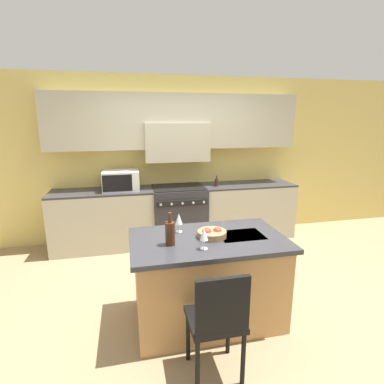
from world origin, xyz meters
TOP-DOWN VIEW (x-y plane):
  - ground_plane at (0.00, 0.00)m, footprint 10.00×10.00m
  - back_cabinetry at (0.00, 1.88)m, footprint 10.00×0.46m
  - back_counter at (-0.00, 1.64)m, footprint 3.97×0.62m
  - range_stove at (0.00, 1.61)m, footprint 0.85×0.70m
  - microwave at (-0.90, 1.63)m, footprint 0.55×0.42m
  - kitchen_island at (-0.06, -0.42)m, footprint 1.51×0.90m
  - island_chair at (-0.19, -1.16)m, footprint 0.42×0.40m
  - wine_bottle at (-0.45, -0.50)m, footprint 0.09×0.09m
  - wine_glass_near at (-0.17, -0.66)m, footprint 0.07×0.07m
  - wine_glass_far at (-0.32, -0.20)m, footprint 0.07×0.07m
  - fruit_bowl at (-0.02, -0.40)m, footprint 0.28×0.28m
  - oil_bottle_on_counter at (0.63, 1.58)m, footprint 0.06×0.06m

SIDE VIEW (x-z plane):
  - ground_plane at x=0.00m, z-range 0.00..0.00m
  - kitchen_island at x=-0.06m, z-range 0.00..0.89m
  - back_counter at x=0.00m, z-range 0.00..0.93m
  - range_stove at x=0.00m, z-range 0.00..0.94m
  - island_chair at x=-0.19m, z-range 0.07..1.02m
  - fruit_bowl at x=-0.02m, z-range 0.87..0.97m
  - oil_bottle_on_counter at x=0.63m, z-range 0.91..1.09m
  - wine_bottle at x=-0.45m, z-range 0.85..1.16m
  - wine_glass_near at x=-0.17m, z-range 0.92..1.12m
  - wine_glass_far at x=-0.32m, z-range 0.92..1.12m
  - microwave at x=-0.90m, z-range 0.93..1.24m
  - back_cabinetry at x=0.00m, z-range 0.26..2.96m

